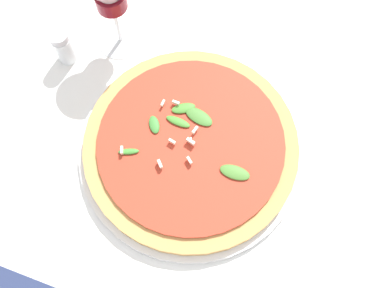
% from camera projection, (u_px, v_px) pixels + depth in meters
% --- Properties ---
extents(ground_plane, '(6.00, 6.00, 0.00)m').
position_uv_depth(ground_plane, '(190.00, 169.00, 0.70)').
color(ground_plane, white).
extents(pizza_arugula_main, '(0.35, 0.35, 0.05)m').
position_uv_depth(pizza_arugula_main, '(192.00, 147.00, 0.69)').
color(pizza_arugula_main, white).
rests_on(pizza_arugula_main, ground_plane).
extents(shaker_pepper, '(0.03, 0.03, 0.07)m').
position_uv_depth(shaker_pepper, '(64.00, 47.00, 0.74)').
color(shaker_pepper, silver).
rests_on(shaker_pepper, ground_plane).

